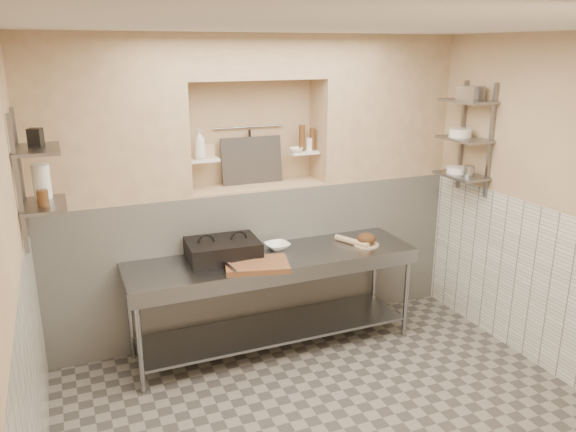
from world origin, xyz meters
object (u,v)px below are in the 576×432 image
panini_press (223,250)px  bread_loaf (366,239)px  bowl_alcove (296,150)px  bottle_soap (200,144)px  mixing_bowl (277,246)px  jug_left (42,181)px  cutting_board (257,265)px  rolling_pin (352,241)px  prep_table (274,283)px

panini_press → bread_loaf: bearing=-4.9°
bowl_alcove → bottle_soap: bearing=-179.3°
mixing_bowl → jug_left: size_ratio=0.88×
bread_loaf → mixing_bowl: bearing=163.7°
mixing_bowl → bowl_alcove: size_ratio=1.61×
cutting_board → bowl_alcove: 1.29m
cutting_board → rolling_pin: (1.02, 0.21, 0.00)m
bottle_soap → jug_left: 1.41m
prep_table → mixing_bowl: (0.10, 0.17, 0.28)m
bottle_soap → bowl_alcove: 0.95m
rolling_pin → bowl_alcove: 1.03m
panini_press → jug_left: bearing=-173.2°
rolling_pin → jug_left: jug_left is taller
bowl_alcove → jug_left: jug_left is taller
cutting_board → mixing_bowl: bearing=48.0°
bread_loaf → bottle_soap: bearing=156.8°
mixing_bowl → bowl_alcove: bowl_alcove is taller
prep_table → bread_loaf: (0.90, -0.06, 0.32)m
bread_loaf → bottle_soap: size_ratio=0.65×
bread_loaf → bowl_alcove: 1.08m
panini_press → bottle_soap: size_ratio=2.32×
bowl_alcove → jug_left: 2.31m
mixing_bowl → bowl_alcove: 0.95m
bottle_soap → bowl_alcove: bearing=0.7°
bowl_alcove → jug_left: size_ratio=0.55×
panini_press → bread_loaf: panini_press is taller
panini_press → rolling_pin: 1.23m
bottle_soap → bowl_alcove: size_ratio=2.00×
bottle_soap → jug_left: (-1.31, -0.51, -0.11)m
cutting_board → mixing_bowl: (0.33, 0.37, 0.00)m
rolling_pin → jug_left: 2.72m
jug_left → bottle_soap: bearing=21.3°
cutting_board → mixing_bowl: mixing_bowl is taller
mixing_bowl → cutting_board: bearing=-132.0°
cutting_board → prep_table: bearing=40.3°
bread_loaf → bowl_alcove: size_ratio=1.30×
panini_press → bowl_alcove: (0.88, 0.43, 0.75)m
cutting_board → rolling_pin: size_ratio=1.42×
prep_table → bowl_alcove: 1.30m
cutting_board → rolling_pin: bearing=11.6°
mixing_bowl → panini_press: bearing=-174.3°
prep_table → mixing_bowl: mixing_bowl is taller
prep_table → cutting_board: (-0.23, -0.19, 0.28)m
panini_press → bread_loaf: 1.35m
panini_press → bread_loaf: (1.33, -0.18, -0.02)m
prep_table → rolling_pin: size_ratio=7.00×
prep_table → mixing_bowl: 0.35m
prep_table → jug_left: 2.11m
mixing_bowl → jug_left: (-1.90, -0.15, 0.81)m
mixing_bowl → rolling_pin: (0.69, -0.16, 0.00)m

